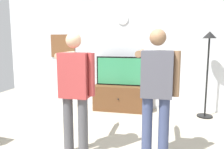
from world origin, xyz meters
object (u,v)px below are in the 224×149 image
(television, at_px, (121,71))
(wall_clock, at_px, (123,19))
(framed_picture, at_px, (63,46))
(person_standing_nearer_lamp, at_px, (75,87))
(tv_stand, at_px, (120,98))
(person_standing_nearer_couch, at_px, (156,88))
(floor_lamp, at_px, (208,57))

(television, xyz_separation_m, wall_clock, (-0.00, 0.24, 1.20))
(framed_picture, relative_size, person_standing_nearer_lamp, 0.37)
(wall_clock, bearing_deg, framed_picture, 179.81)
(tv_stand, xyz_separation_m, framed_picture, (-1.54, 0.30, 1.19))
(person_standing_nearer_couch, bearing_deg, floor_lamp, 64.11)
(tv_stand, xyz_separation_m, floor_lamp, (1.86, -0.07, 1.00))
(tv_stand, distance_m, person_standing_nearer_couch, 2.37)
(television, relative_size, framed_picture, 1.78)
(wall_clock, bearing_deg, person_standing_nearer_lamp, -95.24)
(framed_picture, distance_m, floor_lamp, 3.42)
(tv_stand, relative_size, person_standing_nearer_lamp, 0.70)
(framed_picture, bearing_deg, television, -9.18)
(floor_lamp, bearing_deg, wall_clock, 169.17)
(television, bearing_deg, framed_picture, 170.82)
(television, xyz_separation_m, framed_picture, (-1.54, 0.25, 0.57))
(person_standing_nearer_lamp, bearing_deg, tv_stand, 84.06)
(person_standing_nearer_couch, bearing_deg, framed_picture, 135.44)
(tv_stand, bearing_deg, framed_picture, 169.15)
(floor_lamp, bearing_deg, television, 176.56)
(framed_picture, bearing_deg, wall_clock, -0.19)
(person_standing_nearer_lamp, bearing_deg, person_standing_nearer_couch, 3.80)
(television, relative_size, person_standing_nearer_couch, 0.65)
(wall_clock, xyz_separation_m, floor_lamp, (1.86, -0.36, -0.83))
(tv_stand, bearing_deg, floor_lamp, -2.01)
(person_standing_nearer_couch, bearing_deg, tv_stand, 112.81)
(framed_picture, xyz_separation_m, floor_lamp, (3.39, -0.36, -0.20))
(television, distance_m, wall_clock, 1.22)
(tv_stand, height_order, floor_lamp, floor_lamp)
(framed_picture, relative_size, floor_lamp, 0.35)
(television, xyz_separation_m, person_standing_nearer_lamp, (-0.22, -2.20, 0.05))
(wall_clock, distance_m, framed_picture, 1.66)
(tv_stand, xyz_separation_m, wall_clock, (0.00, 0.29, 1.83))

